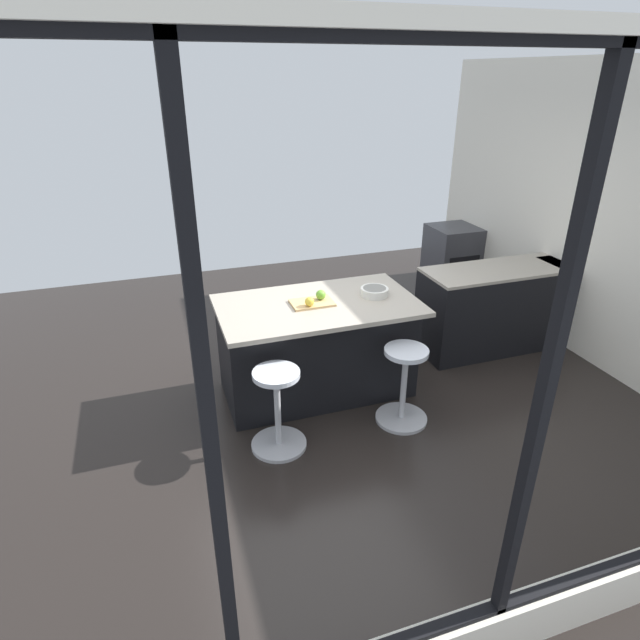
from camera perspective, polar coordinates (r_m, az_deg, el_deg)
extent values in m
plane|color=black|center=(4.95, 0.65, -7.61)|extent=(7.27, 7.27, 0.00)
cube|color=silver|center=(1.93, 30.32, 25.94)|extent=(5.60, 0.12, 0.05)
cube|color=silver|center=(3.19, 18.36, -29.29)|extent=(5.60, 0.12, 0.30)
cube|color=black|center=(1.93, 30.13, 25.17)|extent=(5.15, 0.06, 0.06)
cube|color=black|center=(3.08, 18.78, -27.64)|extent=(5.15, 0.06, 0.06)
cube|color=black|center=(2.25, 23.21, -7.75)|extent=(0.05, 0.06, 2.49)
cube|color=black|center=(1.77, -11.55, -15.69)|extent=(0.05, 0.06, 2.49)
cube|color=silver|center=(5.86, 27.94, 9.95)|extent=(0.12, 5.13, 2.84)
cube|color=black|center=(6.10, 22.07, 1.66)|extent=(2.54, 0.60, 0.86)
cube|color=#9E9384|center=(5.95, 22.77, 5.59)|extent=(2.54, 0.60, 0.03)
cube|color=#38383D|center=(6.17, 24.95, 5.41)|extent=(0.44, 0.36, 0.12)
cylinder|color=#B7B7BC|center=(6.22, 24.38, 7.62)|extent=(0.02, 0.02, 0.28)
cube|color=#38383D|center=(7.30, 14.15, 6.56)|extent=(0.60, 0.60, 0.86)
cube|color=black|center=(7.08, 15.40, 5.44)|extent=(0.44, 0.01, 0.32)
cube|color=black|center=(4.73, -0.39, -3.20)|extent=(1.66, 0.79, 0.86)
cube|color=#9E9384|center=(4.48, -0.20, 1.60)|extent=(1.72, 0.99, 0.04)
cylinder|color=#B7B7BC|center=(4.61, 8.83, -10.52)|extent=(0.44, 0.44, 0.03)
cylinder|color=#B7B7BC|center=(4.43, 9.11, -7.19)|extent=(0.05, 0.05, 0.62)
cylinder|color=silver|center=(4.26, 9.41, -3.42)|extent=(0.36, 0.36, 0.04)
cylinder|color=#B7B7BC|center=(4.29, -4.49, -13.33)|extent=(0.44, 0.44, 0.03)
cylinder|color=#B7B7BC|center=(4.10, -4.64, -9.87)|extent=(0.05, 0.05, 0.62)
cylinder|color=silver|center=(3.92, -4.81, -5.90)|extent=(0.36, 0.36, 0.04)
cube|color=tan|center=(4.46, -0.87, 1.89)|extent=(0.36, 0.24, 0.02)
sphere|color=#609E2D|center=(4.49, 0.09, 2.77)|extent=(0.09, 0.09, 0.09)
sphere|color=gold|center=(4.36, -1.15, 2.02)|extent=(0.08, 0.08, 0.08)
cylinder|color=silver|center=(4.65, 5.95, 3.09)|extent=(0.25, 0.25, 0.07)
cylinder|color=slate|center=(4.64, 5.96, 3.26)|extent=(0.20, 0.20, 0.04)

